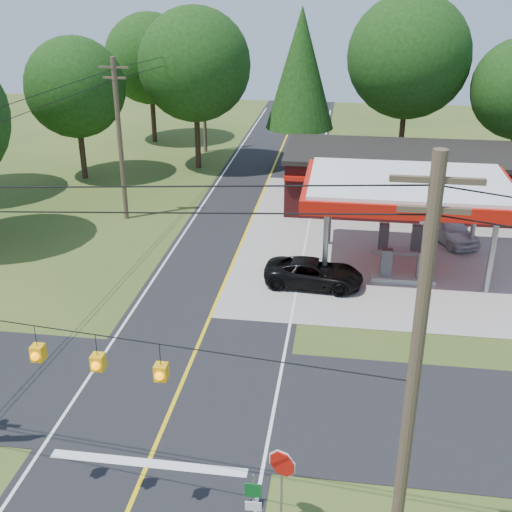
# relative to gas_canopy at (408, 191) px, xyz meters

# --- Properties ---
(ground) EXTENTS (120.00, 120.00, 0.00)m
(ground) POSITION_rel_gas_canopy_xyz_m (-9.00, -13.00, -4.27)
(ground) COLOR #334B1A
(ground) RESTS_ON ground
(main_highway) EXTENTS (8.00, 120.00, 0.02)m
(main_highway) POSITION_rel_gas_canopy_xyz_m (-9.00, -13.00, -4.26)
(main_highway) COLOR black
(main_highway) RESTS_ON ground
(cross_road) EXTENTS (70.00, 7.00, 0.02)m
(cross_road) POSITION_rel_gas_canopy_xyz_m (-9.00, -13.00, -4.25)
(cross_road) COLOR black
(cross_road) RESTS_ON ground
(lane_center_yellow) EXTENTS (0.15, 110.00, 0.00)m
(lane_center_yellow) POSITION_rel_gas_canopy_xyz_m (-9.00, -13.00, -4.24)
(lane_center_yellow) COLOR yellow
(lane_center_yellow) RESTS_ON main_highway
(gas_canopy) EXTENTS (10.60, 7.40, 4.88)m
(gas_canopy) POSITION_rel_gas_canopy_xyz_m (0.00, 0.00, 0.00)
(gas_canopy) COLOR gray
(gas_canopy) RESTS_ON ground
(convenience_store) EXTENTS (16.40, 7.55, 3.80)m
(convenience_store) POSITION_rel_gas_canopy_xyz_m (1.00, 9.98, -2.35)
(convenience_store) COLOR maroon
(convenience_store) RESTS_ON ground
(utility_pole_near_right) EXTENTS (1.80, 0.30, 11.50)m
(utility_pole_near_right) POSITION_rel_gas_canopy_xyz_m (-1.50, -20.00, 1.69)
(utility_pole_near_right) COLOR #473828
(utility_pole_near_right) RESTS_ON ground
(utility_pole_far_left) EXTENTS (1.80, 0.30, 10.00)m
(utility_pole_far_left) POSITION_rel_gas_canopy_xyz_m (-17.00, 5.00, 0.93)
(utility_pole_far_left) COLOR #473828
(utility_pole_far_left) RESTS_ON ground
(utility_pole_north) EXTENTS (0.30, 0.30, 9.50)m
(utility_pole_north) POSITION_rel_gas_canopy_xyz_m (-15.50, 22.00, 0.48)
(utility_pole_north) COLOR #473828
(utility_pole_north) RESTS_ON ground
(overhead_beacons) EXTENTS (17.04, 2.04, 1.03)m
(overhead_beacons) POSITION_rel_gas_canopy_xyz_m (-10.00, -19.00, 1.95)
(overhead_beacons) COLOR black
(overhead_beacons) RESTS_ON ground
(treeline_backdrop) EXTENTS (70.27, 51.59, 13.30)m
(treeline_backdrop) POSITION_rel_gas_canopy_xyz_m (-8.18, 11.01, 3.22)
(treeline_backdrop) COLOR #332316
(treeline_backdrop) RESTS_ON ground
(suv_car) EXTENTS (5.23, 5.23, 1.36)m
(suv_car) POSITION_rel_gas_canopy_xyz_m (-4.50, -3.00, -3.58)
(suv_car) COLOR black
(suv_car) RESTS_ON ground
(sedan_car) EXTENTS (5.83, 5.83, 1.50)m
(sedan_car) POSITION_rel_gas_canopy_xyz_m (3.00, 4.00, -3.52)
(sedan_car) COLOR silver
(sedan_car) RESTS_ON ground
(octagonal_stop_sign) EXTENTS (0.82, 0.39, 2.55)m
(octagonal_stop_sign) POSITION_rel_gas_canopy_xyz_m (-4.50, -18.32, -2.36)
(octagonal_stop_sign) COLOR gray
(octagonal_stop_sign) RESTS_ON ground
(route_sign_post) EXTENTS (0.46, 0.09, 2.25)m
(route_sign_post) POSITION_rel_gas_canopy_xyz_m (-5.20, -19.02, -2.92)
(route_sign_post) COLOR gray
(route_sign_post) RESTS_ON ground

